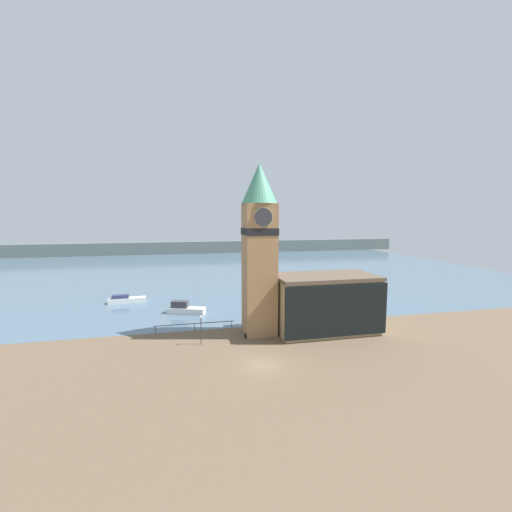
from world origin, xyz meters
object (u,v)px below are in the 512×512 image
Objects in this scene: pier_building at (325,303)px; boat_near at (185,309)px; boat_far at (126,300)px; mooring_bollard_near at (245,335)px; lamp_post at (201,324)px; clock_tower at (259,245)px.

pier_building is 2.21× the size of boat_near.
boat_far reaches higher than mooring_bollard_near.
lamp_post is at bearing -63.97° from boat_near.
pier_building is 11.68m from mooring_bollard_near.
mooring_bollard_near is at bearing 10.12° from lamp_post.
boat_near is 15.18m from mooring_bollard_near.
pier_building reaches higher than boat_far.
lamp_post reaches higher than boat_near.
mooring_bollard_near is at bearing -41.58° from boat_near.
mooring_bollard_near is 0.18× the size of lamp_post.
clock_tower is at bearing -52.55° from boat_far.
mooring_bollard_near is (-11.13, -0.29, -3.53)m from pier_building.
pier_building is 21.36× the size of mooring_bollard_near.
lamp_post reaches higher than boat_far.
clock_tower is at bearing 16.75° from lamp_post.
boat_far is at bearing 128.06° from mooring_bollard_near.
boat_near is at bearing 145.00° from pier_building.
clock_tower is at bearing -31.93° from boat_near.
clock_tower reaches higher than boat_near.
pier_building reaches higher than boat_near.
clock_tower is 3.59× the size of boat_near.
pier_building is 22.82m from boat_near.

